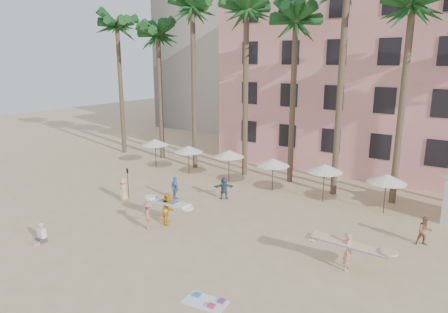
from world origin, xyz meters
TOP-DOWN VIEW (x-y plane):
  - ground at (0.00, 0.00)m, footprint 120.00×120.00m
  - pink_hotel at (7.00, 26.00)m, footprint 35.00×14.00m
  - palm_row at (0.51, 15.00)m, footprint 44.40×5.40m
  - umbrella_row at (-3.00, 12.50)m, footprint 22.50×2.70m
  - beach_towel at (3.43, -1.60)m, footprint 1.92×1.23m
  - carrier_yellow at (7.35, 4.24)m, footprint 3.53×1.20m
  - carrier_white at (-3.30, 3.54)m, footprint 3.11×1.17m
  - beachgoers at (-2.38, 6.25)m, footprint 19.33×8.02m
  - paddle at (-8.68, 5.25)m, footprint 0.18×0.04m
  - seated_man at (-7.30, -2.30)m, footprint 0.46×0.80m

SIDE VIEW (x-z plane):
  - ground at x=0.00m, z-range 0.00..0.00m
  - beach_towel at x=3.43m, z-range -0.04..0.10m
  - seated_man at x=-7.30m, z-range -0.16..0.88m
  - beachgoers at x=-2.38m, z-range -0.02..1.67m
  - carrier_white at x=-3.30m, z-range 0.06..1.98m
  - carrier_yellow at x=7.35m, z-range 0.12..1.98m
  - paddle at x=-8.68m, z-range 0.30..2.52m
  - umbrella_row at x=-3.00m, z-range 0.97..3.69m
  - pink_hotel at x=7.00m, z-range 0.00..16.00m
  - palm_row at x=0.51m, z-range 4.82..21.12m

